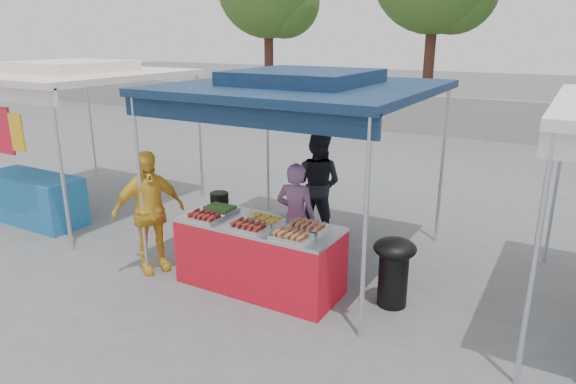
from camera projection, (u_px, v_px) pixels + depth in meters
The scene contains 20 objects.
ground_plane at pixel (264, 284), 6.46m from camera, with size 80.00×80.00×0.00m, color slate.
back_wall at pixel (461, 118), 15.39m from camera, with size 40.00×0.25×1.20m, color gray.
main_canopy at pixel (302, 86), 6.56m from camera, with size 3.20×3.20×2.57m.
neighbor_stall_left at pixel (55, 122), 8.61m from camera, with size 3.20×3.20×2.57m.
vendor_table at pixel (259, 256), 6.25m from camera, with size 2.00×0.80×0.85m.
food_tray_fl at pixel (204, 217), 6.22m from camera, with size 0.42×0.30×0.07m.
food_tray_fm at pixel (249, 227), 5.91m from camera, with size 0.42×0.30×0.07m.
food_tray_fr at pixel (291, 236), 5.64m from camera, with size 0.42×0.30×0.07m.
food_tray_bl at pixel (220, 209), 6.51m from camera, with size 0.42×0.30×0.07m.
food_tray_bm at pixel (265, 219), 6.16m from camera, with size 0.42×0.30×0.07m.
food_tray_br at pixel (307, 226), 5.92m from camera, with size 0.42×0.30×0.07m.
cooking_pot at pixel (219, 198), 6.82m from camera, with size 0.25×0.25×0.14m, color black.
skewer_cup at pixel (251, 221), 6.04m from camera, with size 0.09×0.09×0.11m, color silver.
wok_burner at pixel (394, 266), 5.83m from camera, with size 0.49×0.49×0.82m.
crate_left at pixel (257, 247), 7.16m from camera, with size 0.55×0.39×0.33m, color #1547AD.
crate_right at pixel (316, 263), 6.67m from camera, with size 0.51×0.36×0.31m, color #1547AD.
crate_stacked at pixel (317, 242), 6.58m from camera, with size 0.48×0.34×0.29m, color #1547AD.
vendor_woman at pixel (296, 217), 6.70m from camera, with size 0.53×0.35×1.45m, color #925D8B.
helper_man at pixel (317, 184), 7.86m from camera, with size 0.79×0.61×1.62m, color black.
customer_person at pixel (149, 212), 6.62m from camera, with size 0.95×0.40×1.62m, color yellow.
Camera 1 is at (3.17, -4.90, 3.01)m, focal length 32.00 mm.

